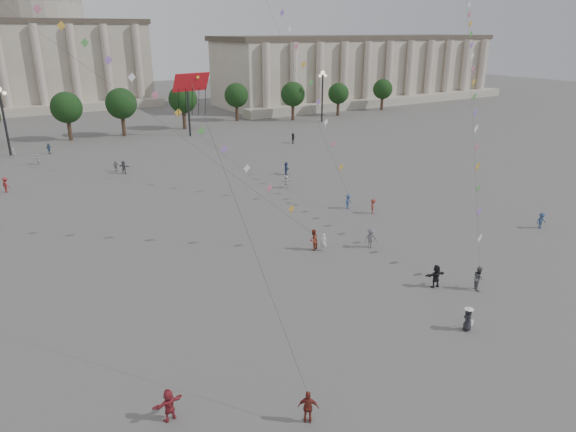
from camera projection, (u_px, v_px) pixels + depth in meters
ground at (378, 345)px, 32.35m from camera, size 360.00×360.00×0.00m
hall_east at (361, 69)px, 141.54m from camera, size 84.00×26.22×17.20m
hall_central at (45, 48)px, 130.85m from camera, size 48.30×34.30×35.50m
tree_row at (94, 108)px, 92.90m from camera, size 137.12×5.12×8.00m
lamp_post_mid_west at (2, 108)px, 78.43m from camera, size 2.00×0.90×10.65m
lamp_post_mid_east at (188, 96)px, 93.22m from camera, size 2.00×0.90×10.65m
lamp_post_far_east at (323, 87)px, 108.01m from camera, size 2.00×0.90×10.65m
person_crowd_0 at (49, 149)px, 81.70m from camera, size 1.05×0.90×1.69m
person_crowd_3 at (436, 276)px, 39.29m from camera, size 1.78×0.86×1.84m
person_crowd_4 at (38, 159)px, 75.27m from camera, size 1.22×1.47×1.58m
person_crowd_6 at (371, 238)px, 46.38m from camera, size 1.32×0.94×1.86m
person_crowd_7 at (286, 182)px, 64.11m from camera, size 1.54×0.69×1.61m
person_crowd_8 at (373, 206)px, 55.15m from camera, size 1.15×1.17×1.61m
person_crowd_9 at (293, 138)px, 89.37m from camera, size 1.46×1.58×1.76m
person_crowd_10 at (14, 153)px, 79.27m from camera, size 0.61×0.67×1.53m
person_crowd_12 at (124, 167)px, 70.47m from camera, size 1.54×1.63×1.83m
person_crowd_13 at (324, 242)px, 45.87m from camera, size 0.71×0.69×1.64m
person_crowd_14 at (541, 221)px, 50.98m from camera, size 1.16×0.81×1.65m
person_crowd_16 at (116, 166)px, 71.55m from camera, size 0.95×0.59×1.51m
person_crowd_17 at (6, 185)px, 62.35m from camera, size 1.16×1.39×1.86m
person_crowd_19 at (286, 168)px, 70.03m from camera, size 0.96×1.69×1.74m
tourist_0 at (308, 407)px, 25.68m from camera, size 1.11×1.01×1.82m
tourist_2 at (169, 405)px, 25.85m from camera, size 1.71×0.75×1.79m
kite_flyer_0 at (313, 240)px, 45.94m from camera, size 1.17×1.08×1.94m
kite_flyer_1 at (348, 202)px, 56.63m from camera, size 1.22×0.97×1.65m
kite_flyer_2 at (479, 278)px, 38.94m from camera, size 1.10×1.16×1.89m
hat_person at (468, 319)px, 33.63m from camera, size 0.91×0.71×1.69m
dragon_kite at (193, 97)px, 28.89m from camera, size 2.26×5.85×17.94m
kite_train_west at (16, 0)px, 43.45m from camera, size 36.23×32.27×60.96m
kite_train_east at (470, 34)px, 58.04m from camera, size 36.41×36.39×60.82m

